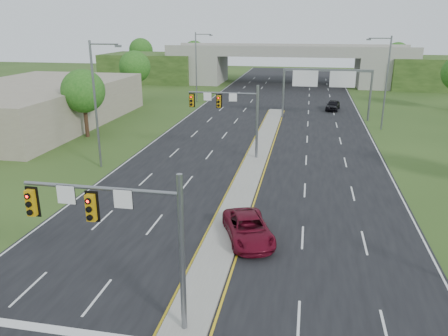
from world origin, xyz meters
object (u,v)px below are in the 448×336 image
sign_gantry (326,80)px  car_far_c (333,105)px  car_far_a (248,229)px  signal_mast_near (126,225)px  signal_mast_far (233,109)px  overpass (288,67)px

sign_gantry → car_far_c: (1.55, 6.82, -4.47)m
car_far_a → car_far_c: car_far_c is taller
car_far_a → car_far_c: size_ratio=1.20×
sign_gantry → car_far_c: sign_gantry is taller
sign_gantry → car_far_c: bearing=77.2°
signal_mast_near → sign_gantry: 45.88m
signal_mast_near → car_far_c: 53.01m
sign_gantry → signal_mast_near: bearing=-101.2°
signal_mast_far → overpass: size_ratio=0.09×
sign_gantry → overpass: 35.75m
overpass → sign_gantry: bearing=-79.2°
signal_mast_far → overpass: overpass is taller
signal_mast_near → sign_gantry: size_ratio=0.60×
signal_mast_near → signal_mast_far: same height
signal_mast_near → overpass: (2.26, 80.07, -1.17)m
signal_mast_near → car_far_a: (3.76, 8.65, -3.98)m
signal_mast_near → signal_mast_far: (0.00, 25.00, 0.00)m
signal_mast_near → overpass: size_ratio=0.09×
signal_mast_near → car_far_c: (10.49, 51.81, -3.96)m
signal_mast_near → sign_gantry: (8.95, 44.99, 0.51)m
car_far_a → sign_gantry: bearing=61.8°
car_far_c → car_far_a: bearing=-88.6°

